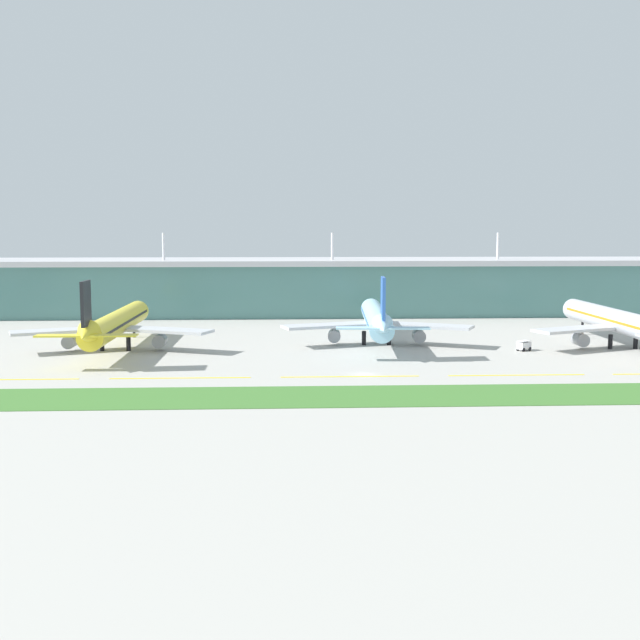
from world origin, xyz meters
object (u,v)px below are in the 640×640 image
at_px(airliner_near_middle, 116,324).
at_px(airliner_center, 376,319).
at_px(airliner_far_middle, 621,322).
at_px(baggage_cart, 524,346).

relative_size(airliner_near_middle, airliner_center, 1.08).
distance_m(airliner_near_middle, airliner_center, 65.01).
relative_size(airliner_center, airliner_far_middle, 0.85).
bearing_deg(airliner_far_middle, airliner_center, 171.59).
distance_m(airliner_near_middle, airliner_far_middle, 124.79).
bearing_deg(airliner_center, baggage_cart, -19.43).
xyz_separation_m(airliner_center, airliner_far_middle, (60.09, -8.88, 0.01)).
height_order(airliner_center, airliner_far_middle, same).
bearing_deg(baggage_cart, airliner_center, 160.57).
xyz_separation_m(airliner_far_middle, baggage_cart, (-25.35, -3.37, -5.19)).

